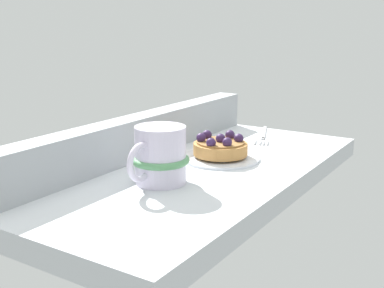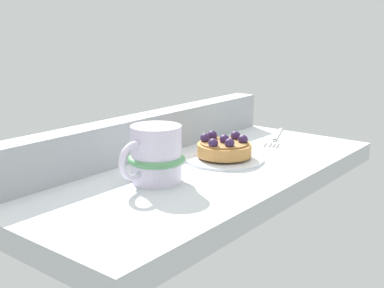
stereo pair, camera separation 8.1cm
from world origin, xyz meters
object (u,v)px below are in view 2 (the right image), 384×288
at_px(dessert_plate, 222,157).
at_px(coffee_mug, 155,155).
at_px(raspberry_tart, 223,147).
at_px(dessert_fork, 276,137).

bearing_deg(dessert_plate, coffee_mug, 177.28).
bearing_deg(raspberry_tart, coffee_mug, 177.31).
height_order(dessert_plate, coffee_mug, coffee_mug).
xyz_separation_m(dessert_plate, dessert_fork, (0.21, 0.01, -0.00)).
xyz_separation_m(dessert_plate, raspberry_tart, (0.00, 0.00, 0.02)).
bearing_deg(coffee_mug, dessert_fork, 0.03).
distance_m(dessert_plate, raspberry_tart, 0.02).
bearing_deg(dessert_fork, raspberry_tart, -177.78).
xyz_separation_m(raspberry_tart, coffee_mug, (-0.17, 0.01, 0.02)).
relative_size(dessert_plate, raspberry_tart, 1.45).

